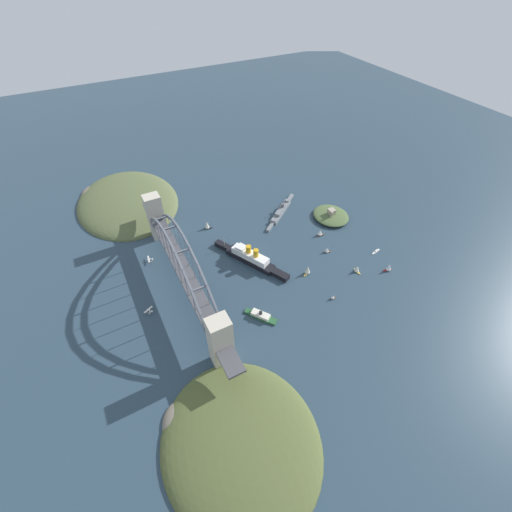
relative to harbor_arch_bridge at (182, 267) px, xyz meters
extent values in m
plane|color=#283D4C|center=(0.00, 0.00, -29.38)|extent=(1400.00, 1400.00, 0.00)
cube|color=beige|center=(-91.66, 0.00, -1.45)|extent=(14.81, 17.75, 55.85)
cube|color=beige|center=(91.66, 0.00, -1.45)|extent=(14.81, 17.75, 55.85)
cube|color=#47474C|center=(0.00, 0.00, -2.01)|extent=(168.52, 14.61, 2.40)
cube|color=#47474C|center=(-111.07, 0.00, -2.01)|extent=(24.00, 14.61, 2.40)
cube|color=#47474C|center=(111.07, 0.00, -2.01)|extent=(24.00, 14.61, 2.40)
cube|color=slate|center=(-79.17, -6.57, 5.14)|extent=(19.61, 1.80, 16.78)
cube|color=slate|center=(-61.57, -6.57, 17.84)|extent=(19.30, 1.80, 13.82)
cube|color=slate|center=(-43.98, -6.57, 27.37)|extent=(18.91, 1.80, 10.86)
cube|color=slate|center=(-26.39, -6.57, 33.72)|extent=(18.43, 1.80, 7.85)
cube|color=slate|center=(-8.80, -6.57, 36.90)|extent=(17.88, 1.80, 4.78)
cube|color=slate|center=(8.80, -6.57, 36.90)|extent=(17.88, 1.80, 4.78)
cube|color=slate|center=(26.39, -6.57, 33.72)|extent=(18.43, 1.80, 7.85)
cube|color=slate|center=(43.98, -6.57, 27.37)|extent=(18.91, 1.80, 10.86)
cube|color=slate|center=(61.57, -6.57, 17.84)|extent=(19.30, 1.80, 13.82)
cube|color=slate|center=(79.17, -6.57, 5.14)|extent=(19.61, 1.80, 16.78)
cube|color=slate|center=(-79.17, 6.57, 5.14)|extent=(19.61, 1.80, 16.78)
cube|color=slate|center=(-61.57, 6.57, 17.84)|extent=(19.30, 1.80, 13.82)
cube|color=slate|center=(-43.98, 6.57, 27.37)|extent=(18.91, 1.80, 10.86)
cube|color=slate|center=(-26.39, 6.57, 33.72)|extent=(18.43, 1.80, 7.85)
cube|color=slate|center=(-8.80, 6.57, 36.90)|extent=(17.88, 1.80, 4.78)
cube|color=slate|center=(8.80, 6.57, 36.90)|extent=(17.88, 1.80, 4.78)
cube|color=slate|center=(26.39, 6.57, 33.72)|extent=(18.43, 1.80, 7.85)
cube|color=slate|center=(43.98, 6.57, 27.37)|extent=(18.91, 1.80, 10.86)
cube|color=slate|center=(61.57, 6.57, 17.84)|extent=(19.30, 1.80, 13.82)
cube|color=slate|center=(79.17, 6.57, 5.14)|extent=(19.61, 1.80, 16.78)
cube|color=slate|center=(-87.96, 0.00, -2.01)|extent=(1.40, 13.15, 1.40)
cube|color=slate|center=(-52.78, 0.00, 23.40)|extent=(1.40, 13.15, 1.40)
cube|color=slate|center=(-17.59, 0.00, 36.11)|extent=(1.40, 13.15, 1.40)
cube|color=slate|center=(17.59, 0.00, 36.11)|extent=(1.40, 13.15, 1.40)
cube|color=slate|center=(52.78, 0.00, 23.40)|extent=(1.40, 13.15, 1.40)
cube|color=slate|center=(87.96, 0.00, -2.01)|extent=(1.40, 13.15, 1.40)
cylinder|color=slate|center=(-70.37, -6.57, 5.74)|extent=(0.56, 0.56, 13.09)
cylinder|color=slate|center=(-70.37, 6.57, 5.74)|extent=(0.56, 0.56, 13.09)
cylinder|color=slate|center=(-52.78, -6.57, 11.30)|extent=(0.56, 0.56, 24.21)
cylinder|color=slate|center=(-52.78, 6.57, 11.30)|extent=(0.56, 0.56, 24.21)
cylinder|color=slate|center=(-35.18, -6.57, 15.27)|extent=(0.56, 0.56, 32.15)
cylinder|color=slate|center=(-35.18, 6.57, 15.27)|extent=(0.56, 0.56, 32.15)
cylinder|color=slate|center=(-17.59, -6.57, 17.65)|extent=(0.56, 0.56, 36.91)
cylinder|color=slate|center=(-17.59, 6.57, 17.65)|extent=(0.56, 0.56, 36.91)
cylinder|color=slate|center=(0.00, -6.57, 18.44)|extent=(0.56, 0.56, 38.50)
cylinder|color=slate|center=(0.00, 6.57, 18.44)|extent=(0.56, 0.56, 38.50)
cylinder|color=slate|center=(17.59, -6.57, 17.65)|extent=(0.56, 0.56, 36.91)
cylinder|color=slate|center=(17.59, 6.57, 17.65)|extent=(0.56, 0.56, 36.91)
cylinder|color=slate|center=(35.18, -6.57, 15.27)|extent=(0.56, 0.56, 32.15)
cylinder|color=slate|center=(35.18, 6.57, 15.27)|extent=(0.56, 0.56, 32.15)
cylinder|color=slate|center=(52.78, -6.57, 11.30)|extent=(0.56, 0.56, 24.21)
cylinder|color=slate|center=(52.78, 6.57, 11.30)|extent=(0.56, 0.56, 24.21)
cylinder|color=slate|center=(70.37, -6.57, 5.74)|extent=(0.56, 0.56, 13.09)
cylinder|color=slate|center=(70.37, 6.57, 5.74)|extent=(0.56, 0.56, 13.09)
ellipsoid|color=#515B38|center=(-176.57, -19.08, -29.38)|extent=(163.27, 128.09, 24.77)
ellipsoid|color=#756B5B|center=(-213.31, -54.31, -29.38)|extent=(57.14, 38.43, 13.62)
ellipsoid|color=#4C562D|center=(157.13, -14.95, -29.38)|extent=(125.33, 113.39, 22.96)
ellipsoid|color=#756B5B|center=(128.93, -46.13, -29.38)|extent=(43.87, 34.02, 12.63)
cube|color=black|center=(-2.57, 74.53, -26.54)|extent=(57.66, 37.23, 5.68)
cube|color=black|center=(-37.26, 57.22, -26.54)|extent=(20.44, 14.85, 5.68)
cube|color=black|center=(32.12, 91.83, -26.54)|extent=(21.06, 16.09, 5.68)
cube|color=white|center=(-2.57, 74.53, -20.07)|extent=(43.81, 29.05, 7.25)
cube|color=white|center=(-13.30, 69.17, -14.85)|extent=(12.80, 12.73, 3.20)
cylinder|color=gold|center=(-4.52, 73.55, -12.09)|extent=(5.67, 5.67, 8.71)
cylinder|color=gold|center=(4.26, 77.93, -12.09)|extent=(5.67, 5.67, 8.71)
cylinder|color=tan|center=(-35.09, 58.30, -18.70)|extent=(0.50, 0.50, 10.00)
cube|color=slate|center=(-63.10, 149.43, -27.80)|extent=(37.27, 45.44, 3.15)
cube|color=slate|center=(-42.67, 122.49, -27.80)|extent=(13.20, 15.73, 3.15)
cube|color=slate|center=(-83.52, 176.37, -27.80)|extent=(13.79, 16.19, 3.15)
cube|color=slate|center=(-63.10, 149.43, -24.67)|extent=(20.62, 24.23, 3.12)
cylinder|color=slate|center=(-49.06, 130.91, -25.13)|extent=(5.83, 5.83, 2.20)
cylinder|color=slate|center=(-77.14, 167.95, -25.13)|extent=(5.83, 5.83, 2.20)
cylinder|color=slate|center=(-63.10, 149.43, -18.11)|extent=(0.60, 0.60, 10.00)
cylinder|color=#4C4C51|center=(-66.16, 153.47, -20.91)|extent=(4.58, 4.58, 4.40)
cube|color=#23512D|center=(67.80, 49.35, -28.36)|extent=(20.47, 17.87, 2.04)
cube|color=#23512D|center=(57.30, 41.82, -28.36)|extent=(8.55, 8.37, 2.04)
cube|color=#23512D|center=(78.31, 56.88, -28.36)|extent=(9.21, 9.29, 2.04)
cube|color=beige|center=(67.80, 49.35, -25.75)|extent=(18.45, 15.94, 3.17)
cylinder|color=black|center=(67.80, 49.35, -22.97)|extent=(3.24, 3.24, 2.40)
ellipsoid|color=#4C6038|center=(-25.13, 200.20, -26.20)|extent=(46.91, 42.58, 6.36)
cube|color=#9E937F|center=(-25.13, 200.20, -20.62)|extent=(8.00, 8.00, 7.35)
cylinder|color=gray|center=(-20.63, 196.70, -20.25)|extent=(3.60, 3.60, 8.08)
cylinder|color=#B7B7B2|center=(14.09, -43.36, -28.93)|extent=(5.14, 3.08, 0.90)
cylinder|color=#B7B7B2|center=(12.66, -40.35, -28.93)|extent=(5.14, 3.08, 0.90)
cylinder|color=navy|center=(14.09, -43.36, -27.80)|extent=(0.14, 0.14, 1.35)
cylinder|color=navy|center=(12.66, -40.35, -27.80)|extent=(0.14, 0.14, 1.35)
ellipsoid|color=silver|center=(13.37, -41.85, -26.41)|extent=(6.63, 4.16, 1.43)
cylinder|color=navy|center=(10.67, -43.15, -26.41)|extent=(1.31, 1.57, 1.36)
cube|color=silver|center=(12.62, -42.21, -25.80)|extent=(5.66, 9.38, 0.20)
cube|color=silver|center=(16.02, -40.59, -26.27)|extent=(2.56, 3.76, 0.12)
cube|color=navy|center=(16.02, -40.59, -24.94)|extent=(1.04, 0.58, 1.50)
cylinder|color=#B7B7B2|center=(-53.22, -22.91, -28.93)|extent=(1.53, 5.53, 0.90)
cylinder|color=#B7B7B2|center=(-56.34, -22.54, -28.93)|extent=(1.53, 5.53, 0.90)
cylinder|color=navy|center=(-53.22, -22.91, -27.94)|extent=(0.14, 0.14, 1.08)
cylinder|color=navy|center=(-56.34, -22.54, -27.94)|extent=(0.14, 0.14, 1.08)
ellipsoid|color=silver|center=(-54.78, -22.73, -26.69)|extent=(2.23, 7.21, 1.42)
cylinder|color=navy|center=(-55.15, -25.90, -26.69)|extent=(1.43, 0.95, 1.35)
cube|color=silver|center=(-54.88, -23.61, -26.09)|extent=(10.95, 2.95, 0.20)
cube|color=silver|center=(-54.42, -19.63, -26.55)|extent=(4.21, 1.57, 0.12)
cube|color=navy|center=(-54.42, -19.63, -25.23)|extent=(0.25, 1.11, 1.50)
cube|color=gold|center=(64.71, 168.10, -28.98)|extent=(5.92, 2.90, 0.80)
cube|color=gold|center=(68.54, 168.39, -28.98)|extent=(2.00, 1.25, 0.80)
cube|color=gold|center=(60.89, 167.82, -28.98)|extent=(2.01, 1.48, 0.80)
cylinder|color=tan|center=(65.19, 168.14, -24.65)|extent=(0.16, 0.16, 7.85)
cone|color=silver|center=(63.52, 168.01, -25.04)|extent=(5.65, 5.65, 6.28)
cube|color=brown|center=(24.62, 158.65, -28.98)|extent=(3.74, 5.25, 0.80)
cube|color=brown|center=(25.78, 161.63, -28.98)|extent=(1.48, 1.84, 0.80)
cube|color=brown|center=(23.46, 155.67, -28.98)|extent=(1.66, 1.91, 0.80)
cylinder|color=tan|center=(24.76, 159.02, -25.34)|extent=(0.16, 0.16, 6.48)
cone|color=white|center=(24.26, 157.72, -25.66)|extent=(5.69, 5.69, 5.19)
cube|color=gold|center=(41.95, 118.82, -28.84)|extent=(4.89, 6.47, 1.08)
cube|color=gold|center=(43.53, 115.25, -28.84)|extent=(1.92, 2.29, 1.08)
cube|color=gold|center=(40.37, 122.39, -28.84)|extent=(2.15, 2.39, 1.08)
cylinder|color=tan|center=(42.15, 118.37, -22.98)|extent=(0.16, 0.16, 10.63)
cone|color=silver|center=(41.45, 119.93, -23.51)|extent=(7.09, 7.09, 8.50)
cube|color=brown|center=(-2.89, 168.90, -28.85)|extent=(3.88, 5.88, 1.05)
cube|color=brown|center=(-1.73, 172.34, -28.85)|extent=(1.54, 2.04, 1.05)
cube|color=brown|center=(-4.04, 165.46, -28.85)|extent=(1.74, 2.11, 1.05)
cylinder|color=tan|center=(-2.74, 169.33, -24.30)|extent=(0.16, 0.16, 8.06)
cone|color=white|center=(-3.25, 167.83, -24.70)|extent=(6.32, 6.32, 6.45)
cube|color=black|center=(-77.43, 55.49, -28.93)|extent=(4.75, 6.55, 0.90)
cube|color=black|center=(-76.01, 59.18, -28.93)|extent=(1.89, 2.30, 0.90)
cube|color=black|center=(-78.86, 51.80, -28.93)|extent=(2.12, 2.39, 0.90)
cylinder|color=tan|center=(-77.25, 55.95, -23.13)|extent=(0.16, 0.16, 10.71)
cone|color=silver|center=(-77.88, 54.33, -23.66)|extent=(7.04, 7.04, 8.57)
cube|color=silver|center=(50.21, 207.08, -28.96)|extent=(4.19, 8.00, 0.84)
cube|color=silver|center=(51.29, 202.12, -28.96)|extent=(1.95, 2.79, 0.84)
cube|color=silver|center=(49.13, 212.03, -28.96)|extent=(2.24, 2.85, 0.84)
cube|color=beige|center=(50.00, 208.01, -28.05)|extent=(2.87, 4.17, 0.99)
cube|color=#B2231E|center=(77.75, 198.01, -28.99)|extent=(3.61, 5.94, 0.78)
cube|color=#B2231E|center=(76.70, 194.45, -28.99)|extent=(1.44, 2.05, 0.78)
cube|color=#B2231E|center=(78.81, 201.57, -28.99)|extent=(1.62, 2.11, 0.78)
cylinder|color=tan|center=(77.62, 197.56, -23.82)|extent=(0.16, 0.16, 9.54)
cone|color=white|center=(78.08, 199.12, -24.30)|extent=(6.36, 6.36, 7.63)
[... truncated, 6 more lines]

